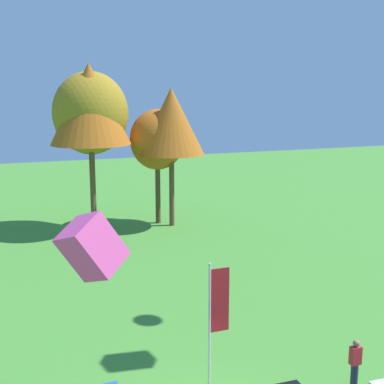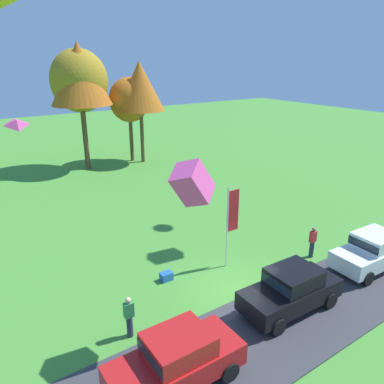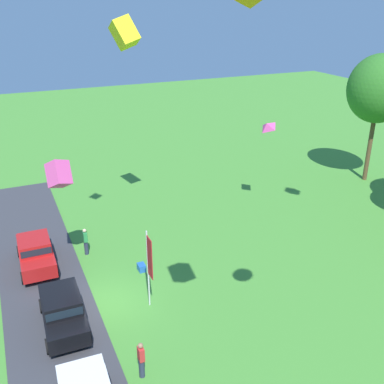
% 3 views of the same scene
% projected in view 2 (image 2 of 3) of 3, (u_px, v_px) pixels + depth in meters
% --- Properties ---
extents(ground_plane, '(120.00, 120.00, 0.00)m').
position_uv_depth(ground_plane, '(239.00, 292.00, 16.86)').
color(ground_plane, '#478E33').
extents(pavement_strip, '(36.00, 4.40, 0.06)m').
position_uv_depth(pavement_strip, '(282.00, 323.00, 14.81)').
color(pavement_strip, '#38383D').
rests_on(pavement_strip, ground).
extents(car_sedan_near_entrance, '(4.42, 1.99, 1.84)m').
position_uv_depth(car_sedan_near_entrance, '(177.00, 358.00, 11.77)').
color(car_sedan_near_entrance, red).
rests_on(car_sedan_near_entrance, ground).
extents(car_sedan_mid_row, '(4.45, 2.06, 1.84)m').
position_uv_depth(car_sedan_mid_row, '(291.00, 288.00, 15.32)').
color(car_sedan_mid_row, black).
rests_on(car_sedan_mid_row, ground).
extents(car_sedan_far_end, '(4.48, 2.11, 1.84)m').
position_uv_depth(car_sedan_far_end, '(373.00, 250.00, 18.39)').
color(car_sedan_far_end, white).
rests_on(car_sedan_far_end, ground).
extents(person_watching_sky, '(0.36, 0.24, 1.71)m').
position_uv_depth(person_watching_sky, '(129.00, 317.00, 13.91)').
color(person_watching_sky, '#2D334C').
rests_on(person_watching_sky, ground).
extents(person_on_lawn, '(0.36, 0.24, 1.71)m').
position_uv_depth(person_on_lawn, '(312.00, 242.00, 19.52)').
color(person_on_lawn, '#2D334C').
rests_on(person_on_lawn, ground).
extents(tree_lone_near, '(5.31, 5.31, 11.22)m').
position_uv_depth(tree_lone_near, '(80.00, 74.00, 32.40)').
color(tree_lone_near, brown).
rests_on(tree_lone_near, ground).
extents(tree_right_of_center, '(5.07, 5.07, 10.71)m').
position_uv_depth(tree_right_of_center, '(79.00, 81.00, 33.42)').
color(tree_right_of_center, brown).
rests_on(tree_right_of_center, ground).
extents(tree_far_right, '(3.86, 3.86, 8.15)m').
position_uv_depth(tree_far_right, '(129.00, 100.00, 36.08)').
color(tree_far_right, brown).
rests_on(tree_far_right, ground).
extents(tree_left_of_center, '(4.56, 4.56, 9.64)m').
position_uv_depth(tree_left_of_center, '(140.00, 86.00, 35.19)').
color(tree_left_of_center, brown).
rests_on(tree_left_of_center, ground).
extents(flag_banner, '(0.71, 0.08, 4.22)m').
position_uv_depth(flag_banner, '(231.00, 216.00, 18.15)').
color(flag_banner, silver).
rests_on(flag_banner, ground).
extents(cooler_box, '(0.56, 0.40, 0.40)m').
position_uv_depth(cooler_box, '(166.00, 276.00, 17.68)').
color(cooler_box, blue).
rests_on(cooler_box, ground).
extents(kite_box_low_drifter, '(1.70, 1.24, 1.71)m').
position_uv_depth(kite_box_low_drifter, '(192.00, 183.00, 12.19)').
color(kite_box_low_drifter, '#EA4C9E').
extents(kite_diamond_mid_center, '(1.07, 0.91, 0.77)m').
position_uv_depth(kite_diamond_mid_center, '(17.00, 123.00, 21.55)').
color(kite_diamond_mid_center, '#EA4C9E').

